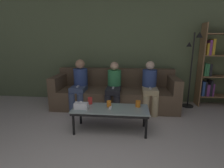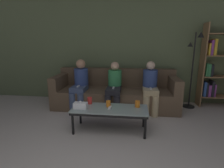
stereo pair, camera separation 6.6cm
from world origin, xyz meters
TOP-DOWN VIEW (x-y plane):
  - wall_back at (0.00, 3.44)m, footprint 12.00×0.06m
  - couch at (0.00, 2.91)m, footprint 2.75×0.91m
  - coffee_table at (0.03, 1.72)m, footprint 1.24×0.50m
  - cup_near_left at (0.48, 1.83)m, footprint 0.08×0.08m
  - cup_near_right at (0.00, 1.79)m, footprint 0.08×0.08m
  - cup_far_center at (-0.35, 1.89)m, footprint 0.08×0.08m
  - tissue_box at (-0.44, 1.65)m, footprint 0.22×0.12m
  - game_remote at (0.03, 1.72)m, footprint 0.04×0.15m
  - bookshelf at (2.24, 3.21)m, footprint 0.82×0.32m
  - standing_lamp at (1.72, 3.06)m, footprint 0.31×0.26m
  - seated_person_left_end at (-0.76, 2.70)m, footprint 0.31×0.62m
  - seated_person_mid_left at (0.00, 2.66)m, footprint 0.31×0.69m
  - seated_person_mid_right at (0.76, 2.69)m, footprint 0.31×0.62m

SIDE VIEW (x-z plane):
  - couch at x=0.00m, z-range -0.12..0.74m
  - coffee_table at x=0.03m, z-range 0.16..0.56m
  - game_remote at x=0.03m, z-range 0.40..0.42m
  - tissue_box at x=-0.44m, z-range 0.38..0.52m
  - cup_near_right at x=0.00m, z-range 0.40..0.50m
  - cup_near_left at x=0.48m, z-range 0.40..0.50m
  - cup_far_center at x=-0.35m, z-range 0.40..0.52m
  - seated_person_mid_left at x=0.00m, z-range 0.03..1.08m
  - seated_person_mid_right at x=0.76m, z-range 0.03..1.11m
  - seated_person_left_end at x=-0.76m, z-range 0.04..1.13m
  - bookshelf at x=2.24m, z-range -0.07..1.81m
  - standing_lamp at x=1.72m, z-range 0.19..1.87m
  - wall_back at x=0.00m, z-range 0.00..2.60m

